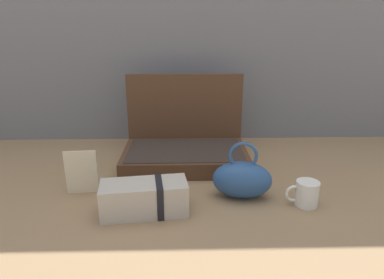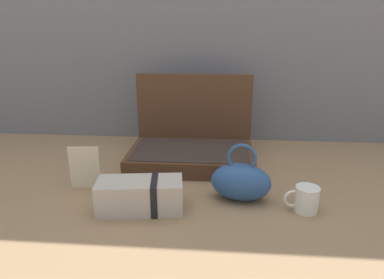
{
  "view_description": "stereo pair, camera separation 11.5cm",
  "coord_description": "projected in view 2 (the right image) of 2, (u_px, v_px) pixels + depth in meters",
  "views": [
    {
      "loc": [
        -0.05,
        -1.11,
        0.56
      ],
      "look_at": [
        -0.02,
        -0.02,
        0.19
      ],
      "focal_mm": 31.99,
      "sensor_mm": 36.0,
      "label": 1
    },
    {
      "loc": [
        0.07,
        -1.1,
        0.56
      ],
      "look_at": [
        -0.02,
        -0.02,
        0.19
      ],
      "focal_mm": 31.99,
      "sensor_mm": 36.0,
      "label": 2
    }
  ],
  "objects": [
    {
      "name": "ground_plane",
      "position": [
        199.0,
        187.0,
        1.23
      ],
      "size": [
        6.0,
        6.0,
        0.0
      ],
      "primitive_type": "plane",
      "color": "#8C6D4C"
    },
    {
      "name": "open_suitcase",
      "position": [
        192.0,
        144.0,
        1.44
      ],
      "size": [
        0.51,
        0.33,
        0.35
      ],
      "color": "#4C301E",
      "rests_on": "ground_plane"
    },
    {
      "name": "teal_pouch_handbag",
      "position": [
        241.0,
        181.0,
        1.12
      ],
      "size": [
        0.21,
        0.14,
        0.2
      ],
      "color": "#284C7F",
      "rests_on": "ground_plane"
    },
    {
      "name": "cream_toiletry_bag",
      "position": [
        141.0,
        195.0,
        1.06
      ],
      "size": [
        0.27,
        0.14,
        0.1
      ],
      "color": "#B2A899",
      "rests_on": "ground_plane"
    },
    {
      "name": "coffee_mug",
      "position": [
        306.0,
        199.0,
        1.06
      ],
      "size": [
        0.11,
        0.07,
        0.08
      ],
      "color": "silver",
      "rests_on": "ground_plane"
    },
    {
      "name": "info_card_left",
      "position": [
        85.0,
        167.0,
        1.2
      ],
      "size": [
        0.11,
        0.02,
        0.15
      ],
      "primitive_type": "cube",
      "rotation": [
        0.0,
        0.0,
        0.09
      ],
      "color": "beige",
      "rests_on": "ground_plane"
    }
  ]
}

